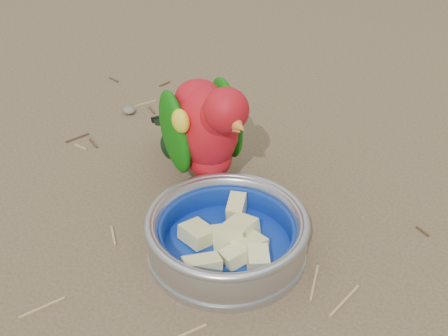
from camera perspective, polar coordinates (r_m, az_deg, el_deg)
The scene contains 6 objects.
ground at distance 0.84m, azimuth -8.48°, elevation -9.03°, with size 60.00×60.00×0.00m, color brown.
food_bowl at distance 0.84m, azimuth 0.27°, elevation -7.47°, with size 0.21×0.21×0.02m, color #B2B2BA.
bowl_wall at distance 0.82m, azimuth 0.27°, elevation -5.92°, with size 0.21×0.21×0.04m, color #B2B2BA, non-canonical shape.
fruit_wedges at distance 0.83m, azimuth 0.27°, elevation -6.29°, with size 0.13×0.13×0.03m, color #E8E092, non-canonical shape.
lory_parrot at distance 0.90m, azimuth -1.63°, elevation 2.86°, with size 0.11×0.24×0.19m, color #B50F19, non-canonical shape.
ground_debris at distance 0.86m, azimuth -5.15°, elevation -7.28°, with size 0.90×0.80×0.01m, color tan, non-canonical shape.
Camera 1 is at (0.43, -0.43, 0.58)m, focal length 50.00 mm.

